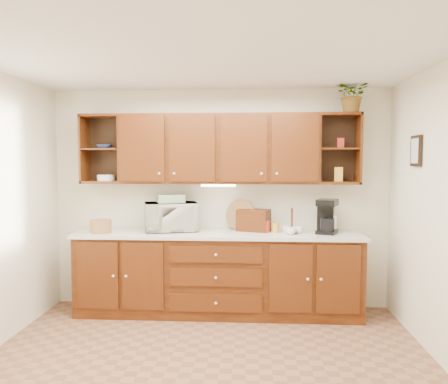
# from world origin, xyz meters

# --- Properties ---
(floor) EXTENTS (4.00, 4.00, 0.00)m
(floor) POSITION_xyz_m (0.00, 0.00, 0.00)
(floor) COLOR #8A5D40
(floor) RESTS_ON ground
(ceiling) EXTENTS (4.00, 4.00, 0.00)m
(ceiling) POSITION_xyz_m (0.00, 0.00, 2.60)
(ceiling) COLOR white
(ceiling) RESTS_ON back_wall
(back_wall) EXTENTS (4.00, 0.00, 4.00)m
(back_wall) POSITION_xyz_m (0.00, 1.75, 1.30)
(back_wall) COLOR #ECE5C6
(back_wall) RESTS_ON floor
(base_cabinets) EXTENTS (3.20, 0.60, 0.90)m
(base_cabinets) POSITION_xyz_m (0.00, 1.45, 0.45)
(base_cabinets) COLOR #321305
(base_cabinets) RESTS_ON floor
(countertop) EXTENTS (3.24, 0.64, 0.04)m
(countertop) POSITION_xyz_m (0.00, 1.44, 0.92)
(countertop) COLOR silver
(countertop) RESTS_ON base_cabinets
(upper_cabinets) EXTENTS (3.20, 0.33, 0.80)m
(upper_cabinets) POSITION_xyz_m (0.01, 1.59, 1.89)
(upper_cabinets) COLOR #321305
(upper_cabinets) RESTS_ON back_wall
(undercabinet_light) EXTENTS (0.40, 0.05, 0.02)m
(undercabinet_light) POSITION_xyz_m (0.00, 1.53, 1.47)
(undercabinet_light) COLOR white
(undercabinet_light) RESTS_ON upper_cabinets
(framed_picture) EXTENTS (0.03, 0.24, 0.30)m
(framed_picture) POSITION_xyz_m (1.98, 0.90, 1.85)
(framed_picture) COLOR black
(framed_picture) RESTS_ON right_wall
(wicker_basket) EXTENTS (0.32, 0.32, 0.14)m
(wicker_basket) POSITION_xyz_m (-1.32, 1.34, 1.01)
(wicker_basket) COLOR #9F6E42
(wicker_basket) RESTS_ON countertop
(microwave) EXTENTS (0.68, 0.55, 0.33)m
(microwave) POSITION_xyz_m (-0.56, 1.53, 1.11)
(microwave) COLOR beige
(microwave) RESTS_ON countertop
(towel_stack) EXTENTS (0.36, 0.31, 0.09)m
(towel_stack) POSITION_xyz_m (-0.56, 1.53, 1.32)
(towel_stack) COLOR #DFE069
(towel_stack) RESTS_ON microwave
(wine_bottle) EXTENTS (0.09, 0.09, 0.32)m
(wine_bottle) POSITION_xyz_m (-0.70, 1.52, 1.10)
(wine_bottle) COLOR black
(wine_bottle) RESTS_ON countertop
(woven_tray) EXTENTS (0.37, 0.23, 0.36)m
(woven_tray) POSITION_xyz_m (0.25, 1.64, 0.95)
(woven_tray) COLOR #9F6E42
(woven_tray) RESTS_ON countertop
(bread_box) EXTENTS (0.41, 0.33, 0.25)m
(bread_box) POSITION_xyz_m (0.41, 1.57, 1.07)
(bread_box) COLOR #321305
(bread_box) RESTS_ON countertop
(mug_tree) EXTENTS (0.26, 0.26, 0.29)m
(mug_tree) POSITION_xyz_m (0.83, 1.41, 0.98)
(mug_tree) COLOR #321305
(mug_tree) RESTS_ON countertop
(canister_red) EXTENTS (0.14, 0.14, 0.13)m
(canister_red) POSITION_xyz_m (0.54, 1.47, 1.01)
(canister_red) COLOR #A42217
(canister_red) RESTS_ON countertop
(canister_white) EXTENTS (0.09, 0.09, 0.19)m
(canister_white) POSITION_xyz_m (1.31, 1.54, 1.04)
(canister_white) COLOR white
(canister_white) RESTS_ON countertop
(canister_yellow) EXTENTS (0.11, 0.11, 0.11)m
(canister_yellow) POSITION_xyz_m (0.65, 1.49, 0.99)
(canister_yellow) COLOR gold
(canister_yellow) RESTS_ON countertop
(coffee_maker) EXTENTS (0.29, 0.33, 0.38)m
(coffee_maker) POSITION_xyz_m (1.23, 1.47, 1.12)
(coffee_maker) COLOR black
(coffee_maker) RESTS_ON countertop
(bowl_stack) EXTENTS (0.18, 0.18, 0.04)m
(bowl_stack) POSITION_xyz_m (-1.34, 1.55, 1.92)
(bowl_stack) COLOR #27448F
(bowl_stack) RESTS_ON upper_cabinets
(plate_stack) EXTENTS (0.23, 0.23, 0.07)m
(plate_stack) POSITION_xyz_m (-1.33, 1.56, 1.56)
(plate_stack) COLOR white
(plate_stack) RESTS_ON upper_cabinets
(pantry_box_yellow) EXTENTS (0.10, 0.09, 0.16)m
(pantry_box_yellow) POSITION_xyz_m (1.37, 1.56, 1.60)
(pantry_box_yellow) COLOR gold
(pantry_box_yellow) RESTS_ON upper_cabinets
(pantry_box_red) EXTENTS (0.08, 0.07, 0.11)m
(pantry_box_red) POSITION_xyz_m (1.38, 1.55, 1.96)
(pantry_box_red) COLOR #A42217
(pantry_box_red) RESTS_ON upper_cabinets
(potted_plant) EXTENTS (0.42, 0.39, 0.40)m
(potted_plant) POSITION_xyz_m (1.50, 1.53, 2.49)
(potted_plant) COLOR #999999
(potted_plant) RESTS_ON upper_cabinets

